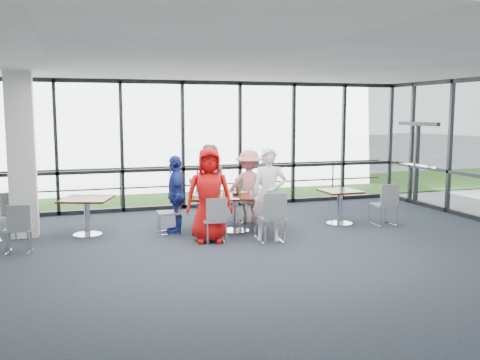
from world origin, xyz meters
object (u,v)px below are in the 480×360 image
object	(u,v)px
side_table_right	(340,196)
chair_main_fl	(210,204)
structural_column	(22,155)
diner_far_left	(208,185)
chair_spare_r	(383,205)
main_table	(235,202)
chair_main_end	(168,213)
diner_end	(176,195)
chair_main_nr	(270,217)
side_table_left	(87,203)
diner_near_right	(269,195)
chair_spare_lb	(8,217)
chair_main_fr	(250,201)
diner_near_left	(209,195)
chair_main_nl	(214,220)
diner_far_right	(249,187)
chair_spare_la	(18,229)

from	to	relation	value
side_table_right	chair_main_fl	world-z (taller)	chair_main_fl
structural_column	chair_main_fl	distance (m)	3.96
diner_far_left	chair_spare_r	distance (m)	3.80
main_table	chair_main_end	distance (m)	1.37
diner_end	chair_spare_r	distance (m)	4.45
chair_main_fl	chair_main_nr	bearing A→B (deg)	130.17
main_table	side_table_left	size ratio (longest dim) A/B	1.73
diner_near_right	chair_main_fl	xyz separation A→B (m)	(-0.66, 1.89, -0.47)
main_table	diner_end	xyz separation A→B (m)	(-1.18, 0.21, 0.17)
structural_column	diner_far_left	bearing A→B (deg)	-0.85
chair_main_fl	diner_far_left	bearing A→B (deg)	82.66
chair_main_end	chair_main_nr	bearing A→B (deg)	56.90
diner_near_right	chair_main_fl	distance (m)	2.06
side_table_left	chair_main_fl	xyz separation A→B (m)	(2.62, 0.41, -0.23)
structural_column	side_table_left	distance (m)	1.55
side_table_left	chair_spare_lb	distance (m)	1.47
chair_main_fr	side_table_left	bearing A→B (deg)	16.55
diner_near_left	chair_main_end	distance (m)	1.17
side_table_left	diner_near_left	xyz separation A→B (m)	(2.17, -1.23, 0.25)
side_table_right	structural_column	bearing A→B (deg)	171.64
chair_main_fr	chair_spare_lb	distance (m)	4.92
chair_main_nl	diner_near_left	bearing A→B (deg)	128.12
diner_far_right	diner_end	distance (m)	1.81
diner_near_right	chair_spare_la	distance (m)	4.50
diner_end	chair_main_fr	distance (m)	1.88
structural_column	diner_near_left	bearing A→B (deg)	-25.32
diner_far_right	chair_main_nl	distance (m)	1.94
diner_far_right	chair_main_fl	world-z (taller)	diner_far_right
main_table	diner_end	world-z (taller)	diner_end
diner_near_left	diner_end	size ratio (longest dim) A/B	1.13
chair_main_fl	chair_main_fr	size ratio (longest dim) A/B	0.88
structural_column	diner_far_left	distance (m)	3.78
chair_main_end	diner_far_right	bearing A→B (deg)	107.96
chair_main_nl	chair_main_fr	world-z (taller)	chair_main_fr
diner_near_right	diner_far_right	world-z (taller)	diner_near_right
structural_column	chair_main_fr	bearing A→B (deg)	-1.79
diner_near_left	diner_near_right	size ratio (longest dim) A/B	1.01
side_table_right	diner_near_right	world-z (taller)	diner_near_right
diner_near_left	diner_near_right	world-z (taller)	diner_near_left
side_table_left	diner_near_left	distance (m)	2.50
chair_main_fl	chair_spare_r	xyz separation A→B (m)	(3.49, -1.39, 0.03)
structural_column	diner_far_right	size ratio (longest dim) A/B	1.99
structural_column	diner_near_left	distance (m)	3.75
diner_far_left	chair_main_nl	bearing A→B (deg)	86.95
main_table	chair_main_nl	bearing A→B (deg)	-119.21
side_table_left	chair_spare_r	xyz separation A→B (m)	(6.11, -0.98, -0.20)
chair_main_nr	chair_main_fr	size ratio (longest dim) A/B	0.98
chair_spare_la	chair_spare_r	world-z (taller)	chair_spare_r
structural_column	diner_far_right	distance (m)	4.67
chair_main_nr	diner_near_left	bearing A→B (deg)	167.55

